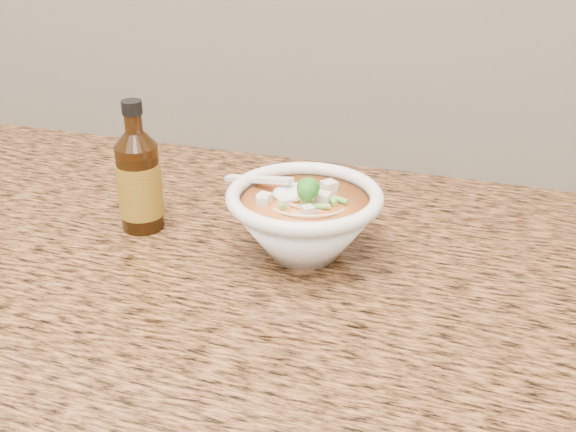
% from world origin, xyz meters
% --- Properties ---
extents(counter_slab, '(4.00, 0.68, 0.04)m').
position_xyz_m(counter_slab, '(0.00, 1.68, 0.88)').
color(counter_slab, brown).
rests_on(counter_slab, cabinet).
extents(soup_bowl, '(0.20, 0.18, 0.10)m').
position_xyz_m(soup_bowl, '(0.17, 1.69, 0.94)').
color(soup_bowl, white).
rests_on(soup_bowl, counter_slab).
extents(hot_sauce_bottle, '(0.06, 0.06, 0.17)m').
position_xyz_m(hot_sauce_bottle, '(-0.04, 1.70, 0.96)').
color(hot_sauce_bottle, '#3F2108').
rests_on(hot_sauce_bottle, counter_slab).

